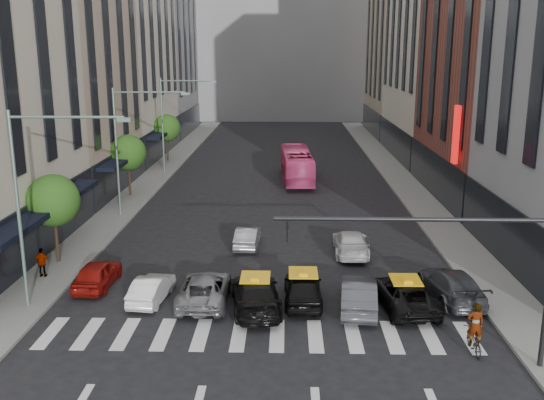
# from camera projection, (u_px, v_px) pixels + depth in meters

# --- Properties ---
(ground) EXTENTS (160.00, 160.00, 0.00)m
(ground) POSITION_uv_depth(u_px,v_px,m) (261.00, 353.00, 23.95)
(ground) COLOR black
(ground) RESTS_ON ground
(sidewalk_left) EXTENTS (3.00, 96.00, 0.15)m
(sidewalk_left) POSITION_uv_depth(u_px,v_px,m) (145.00, 185.00, 53.33)
(sidewalk_left) COLOR slate
(sidewalk_left) RESTS_ON ground
(sidewalk_right) EXTENTS (3.00, 96.00, 0.15)m
(sidewalk_right) POSITION_uv_depth(u_px,v_px,m) (407.00, 187.00, 52.77)
(sidewalk_right) COLOR slate
(sidewalk_right) RESTS_ON ground
(building_left_b) EXTENTS (8.00, 16.00, 24.00)m
(building_left_b) POSITION_uv_depth(u_px,v_px,m) (64.00, 46.00, 48.66)
(building_left_b) COLOR tan
(building_left_b) RESTS_ON ground
(building_left_d) EXTENTS (8.00, 18.00, 30.00)m
(building_left_d) POSITION_uv_depth(u_px,v_px,m) (158.00, 26.00, 83.85)
(building_left_d) COLOR gray
(building_left_d) RESTS_ON ground
(building_right_b) EXTENTS (8.00, 18.00, 26.00)m
(building_right_b) POSITION_uv_depth(u_px,v_px,m) (496.00, 32.00, 46.62)
(building_right_b) COLOR brown
(building_right_b) RESTS_ON ground
(building_right_d) EXTENTS (8.00, 18.00, 28.00)m
(building_right_d) POSITION_uv_depth(u_px,v_px,m) (404.00, 33.00, 83.26)
(building_right_d) COLOR tan
(building_right_d) RESTS_ON ground
(building_far) EXTENTS (30.00, 10.00, 36.00)m
(building_far) POSITION_uv_depth(u_px,v_px,m) (282.00, 12.00, 102.13)
(building_far) COLOR gray
(building_far) RESTS_ON ground
(tree_near) EXTENTS (2.88, 2.88, 4.95)m
(tree_near) POSITION_uv_depth(u_px,v_px,m) (53.00, 201.00, 33.07)
(tree_near) COLOR black
(tree_near) RESTS_ON sidewalk_left
(tree_mid) EXTENTS (2.88, 2.88, 4.95)m
(tree_mid) POSITION_uv_depth(u_px,v_px,m) (128.00, 153.00, 48.59)
(tree_mid) COLOR black
(tree_mid) RESTS_ON sidewalk_left
(tree_far) EXTENTS (2.88, 2.88, 4.95)m
(tree_far) POSITION_uv_depth(u_px,v_px,m) (167.00, 128.00, 64.12)
(tree_far) COLOR black
(tree_far) RESTS_ON sidewalk_left
(streetlamp_near) EXTENTS (5.38, 0.25, 9.00)m
(streetlamp_near) POSITION_uv_depth(u_px,v_px,m) (37.00, 184.00, 26.66)
(streetlamp_near) COLOR gray
(streetlamp_near) RESTS_ON sidewalk_left
(streetlamp_mid) EXTENTS (5.38, 0.25, 9.00)m
(streetlamp_mid) POSITION_uv_depth(u_px,v_px,m) (129.00, 135.00, 42.19)
(streetlamp_mid) COLOR gray
(streetlamp_mid) RESTS_ON sidewalk_left
(streetlamp_far) EXTENTS (5.38, 0.25, 9.00)m
(streetlamp_far) POSITION_uv_depth(u_px,v_px,m) (172.00, 112.00, 57.72)
(streetlamp_far) COLOR gray
(streetlamp_far) RESTS_ON sidewalk_left
(traffic_signal) EXTENTS (10.10, 0.20, 6.00)m
(traffic_signal) POSITION_uv_depth(u_px,v_px,m) (474.00, 255.00, 21.72)
(traffic_signal) COLOR black
(traffic_signal) RESTS_ON ground
(liberty_sign) EXTENTS (0.30, 0.70, 4.00)m
(liberty_sign) POSITION_uv_depth(u_px,v_px,m) (456.00, 135.00, 41.61)
(liberty_sign) COLOR red
(liberty_sign) RESTS_ON ground
(car_red) EXTENTS (1.73, 4.08, 1.37)m
(car_red) POSITION_uv_depth(u_px,v_px,m) (97.00, 274.00, 30.50)
(car_red) COLOR maroon
(car_red) RESTS_ON ground
(car_white_front) EXTENTS (1.70, 3.87, 1.24)m
(car_white_front) POSITION_uv_depth(u_px,v_px,m) (152.00, 288.00, 28.80)
(car_white_front) COLOR silver
(car_white_front) RESTS_ON ground
(car_silver) EXTENTS (2.34, 4.96, 1.37)m
(car_silver) POSITION_uv_depth(u_px,v_px,m) (204.00, 289.00, 28.61)
(car_silver) COLOR gray
(car_silver) RESTS_ON ground
(taxi_left) EXTENTS (2.81, 5.51, 1.53)m
(taxi_left) POSITION_uv_depth(u_px,v_px,m) (255.00, 293.00, 27.83)
(taxi_left) COLOR black
(taxi_left) RESTS_ON ground
(taxi_center) EXTENTS (1.80, 4.39, 1.49)m
(taxi_center) POSITION_uv_depth(u_px,v_px,m) (303.00, 288.00, 28.51)
(taxi_center) COLOR black
(taxi_center) RESTS_ON ground
(car_grey_mid) EXTENTS (2.00, 4.66, 1.49)m
(car_grey_mid) POSITION_uv_depth(u_px,v_px,m) (359.00, 294.00, 27.78)
(car_grey_mid) COLOR #3A3C41
(car_grey_mid) RESTS_ON ground
(taxi_right) EXTENTS (2.76, 5.10, 1.36)m
(taxi_right) POSITION_uv_depth(u_px,v_px,m) (405.00, 294.00, 27.98)
(taxi_right) COLOR black
(taxi_right) RESTS_ON ground
(car_grey_curb) EXTENTS (2.63, 5.27, 1.47)m
(car_grey_curb) POSITION_uv_depth(u_px,v_px,m) (451.00, 285.00, 28.93)
(car_grey_curb) COLOR #373A3E
(car_grey_curb) RESTS_ON ground
(car_row2_left) EXTENTS (1.52, 3.87, 1.25)m
(car_row2_left) POSITION_uv_depth(u_px,v_px,m) (248.00, 237.00, 36.78)
(car_row2_left) COLOR #A2A1A6
(car_row2_left) RESTS_ON ground
(car_row2_right) EXTENTS (2.01, 4.80, 1.38)m
(car_row2_right) POSITION_uv_depth(u_px,v_px,m) (351.00, 243.00, 35.45)
(car_row2_right) COLOR silver
(car_row2_right) RESTS_ON ground
(bus) EXTENTS (3.03, 10.74, 2.96)m
(bus) POSITION_uv_depth(u_px,v_px,m) (297.00, 165.00, 55.33)
(bus) COLOR #E94483
(bus) RESTS_ON ground
(motorcycle) EXTENTS (0.62, 1.77, 0.93)m
(motorcycle) POSITION_uv_depth(u_px,v_px,m) (474.00, 341.00, 23.92)
(motorcycle) COLOR black
(motorcycle) RESTS_ON ground
(rider) EXTENTS (0.67, 0.44, 1.82)m
(rider) POSITION_uv_depth(u_px,v_px,m) (477.00, 309.00, 23.59)
(rider) COLOR gray
(rider) RESTS_ON motorcycle
(pedestrian_far) EXTENTS (0.91, 0.39, 1.54)m
(pedestrian_far) POSITION_uv_depth(u_px,v_px,m) (42.00, 262.00, 31.44)
(pedestrian_far) COLOR gray
(pedestrian_far) RESTS_ON sidewalk_left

